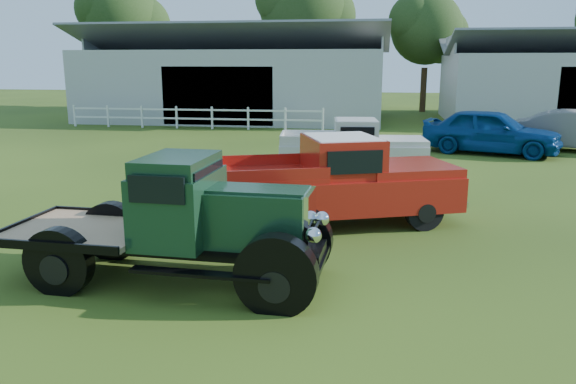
% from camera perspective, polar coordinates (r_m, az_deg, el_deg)
% --- Properties ---
extents(ground, '(120.00, 120.00, 0.00)m').
position_cam_1_polar(ground, '(10.15, -2.22, -7.26)').
color(ground, '#293A12').
extents(shed_left, '(18.80, 10.20, 5.60)m').
position_cam_1_polar(shed_left, '(36.44, -5.05, 11.86)').
color(shed_left, '#9E9E9D').
rests_on(shed_left, ground).
extents(fence_rail, '(14.20, 0.16, 1.20)m').
position_cam_1_polar(fence_rail, '(31.09, -9.50, 7.47)').
color(fence_rail, white).
rests_on(fence_rail, ground).
extents(tree_a, '(6.30, 6.30, 10.50)m').
position_cam_1_polar(tree_a, '(46.81, -16.52, 14.64)').
color(tree_a, '#19330F').
rests_on(tree_a, ground).
extents(tree_b, '(6.90, 6.90, 11.50)m').
position_cam_1_polar(tree_b, '(43.79, 1.50, 15.95)').
color(tree_b, '#19330F').
rests_on(tree_b, ground).
extents(tree_c, '(5.40, 5.40, 9.00)m').
position_cam_1_polar(tree_c, '(42.45, 13.80, 14.00)').
color(tree_c, '#19330F').
rests_on(tree_c, ground).
extents(vintage_flatbed, '(5.34, 2.27, 2.09)m').
position_cam_1_polar(vintage_flatbed, '(9.24, -11.53, -2.77)').
color(vintage_flatbed, '#173823').
rests_on(vintage_flatbed, ground).
extents(red_pickup, '(5.81, 3.87, 1.98)m').
position_cam_1_polar(red_pickup, '(12.39, 4.99, 1.20)').
color(red_pickup, '#A31B12').
rests_on(red_pickup, ground).
extents(white_pickup, '(4.92, 2.34, 1.75)m').
position_cam_1_polar(white_pickup, '(17.98, 6.54, 4.49)').
color(white_pickup, silver).
rests_on(white_pickup, ground).
extents(misc_car_blue, '(5.60, 3.72, 1.77)m').
position_cam_1_polar(misc_car_blue, '(23.49, 19.91, 5.83)').
color(misc_car_blue, navy).
rests_on(misc_car_blue, ground).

